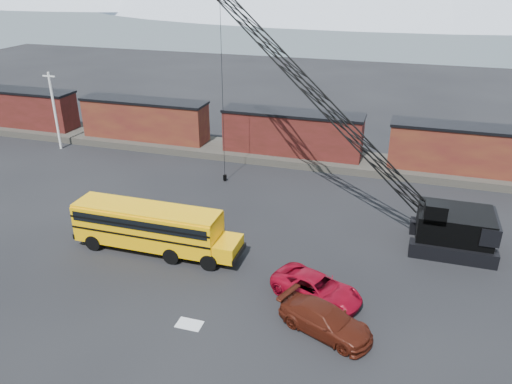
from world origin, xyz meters
TOP-DOWN VIEW (x-y plane):
  - ground at (0.00, 0.00)m, footprint 160.00×160.00m
  - gravel_berm at (0.00, 22.00)m, footprint 120.00×5.00m
  - boxcar_west_far at (-32.00, 22.00)m, footprint 13.70×3.10m
  - boxcar_west_near at (-16.00, 22.00)m, footprint 13.70×3.10m
  - boxcar_mid at (0.00, 22.00)m, footprint 13.70×3.10m
  - boxcar_east_near at (16.00, 22.00)m, footprint 13.70×3.10m
  - utility_pole at (-24.00, 18.00)m, footprint 1.40×0.24m
  - snow_patch at (0.50, -4.00)m, footprint 1.40×0.90m
  - school_bus at (-4.92, 2.39)m, footprint 11.65×2.65m
  - red_pickup at (6.63, 0.24)m, footprint 5.93×4.35m
  - maroon_suv at (7.60, -2.42)m, footprint 5.63×3.96m
  - crawler_crane at (4.15, 11.81)m, footprint 22.05×8.93m

SIDE VIEW (x-z plane):
  - ground at x=0.00m, z-range 0.00..0.00m
  - snow_patch at x=0.50m, z-range 0.00..0.02m
  - gravel_berm at x=0.00m, z-range 0.00..0.70m
  - red_pickup at x=6.63m, z-range 0.00..1.50m
  - maroon_suv at x=7.60m, z-range 0.00..1.51m
  - school_bus at x=-4.92m, z-range 0.20..3.39m
  - boxcar_west_far at x=-32.00m, z-range 0.68..4.85m
  - boxcar_west_near at x=-16.00m, z-range 0.68..4.85m
  - boxcar_mid at x=0.00m, z-range 0.68..4.85m
  - boxcar_east_near at x=16.00m, z-range 0.68..4.85m
  - utility_pole at x=-24.00m, z-range 0.15..8.15m
  - crawler_crane at x=4.15m, z-range 0.84..17.04m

